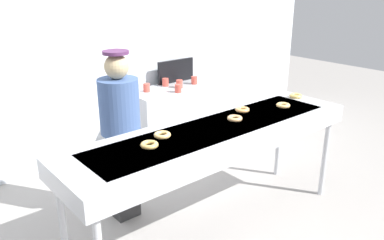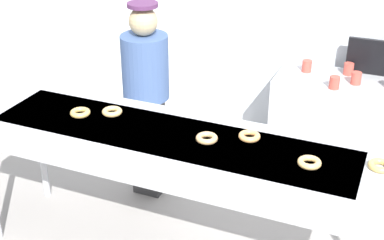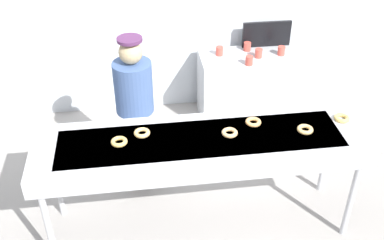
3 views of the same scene
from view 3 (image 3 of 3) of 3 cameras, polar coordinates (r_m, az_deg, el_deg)
name	(u,v)px [view 3 (image 3 of 3)]	position (r m, az deg, el deg)	size (l,w,h in m)	color
ground_plane	(200,223)	(4.65, 0.95, -12.45)	(16.00, 16.00, 0.00)	#9E9993
back_wall	(173,0)	(5.74, -2.32, 14.44)	(8.00, 0.12, 2.85)	silver
fryer_conveyor	(201,146)	(4.01, 1.07, -3.24)	(2.85, 0.77, 1.03)	#B7BABF
glazed_donut_0	(342,118)	(4.39, 17.82, 0.23)	(0.14, 0.14, 0.04)	#DBB65F
glazed_donut_1	(253,122)	(4.16, 7.50, -0.25)	(0.14, 0.14, 0.04)	#EFA95F
glazed_donut_2	(142,133)	(4.01, -6.13, -1.58)	(0.14, 0.14, 0.04)	#ECBC6D
glazed_donut_3	(230,133)	(4.00, 4.62, -1.56)	(0.14, 0.14, 0.04)	tan
glazed_donut_4	(119,142)	(3.94, -8.90, -2.64)	(0.14, 0.14, 0.04)	#E7B85C
glazed_donut_5	(305,129)	(4.15, 13.66, -1.12)	(0.14, 0.14, 0.04)	#EFBC6F
worker_baker	(135,104)	(4.55, -7.01, 1.96)	(0.37, 0.37, 1.66)	#323233
prep_counter	(267,85)	(5.97, 9.19, 4.24)	(1.71, 0.58, 0.86)	#B7BABF
paper_cup_0	(249,61)	(5.47, 7.00, 7.23)	(0.09, 0.09, 0.11)	#CC4C3F
paper_cup_1	(219,51)	(5.66, 3.37, 8.42)	(0.09, 0.09, 0.11)	#CC4C3F
paper_cup_2	(259,53)	(5.66, 8.14, 8.09)	(0.09, 0.09, 0.11)	#CC4C3F
paper_cup_3	(281,51)	(5.76, 10.86, 8.31)	(0.09, 0.09, 0.11)	#CC4C3F
paper_cup_4	(247,47)	(5.80, 6.77, 8.90)	(0.09, 0.09, 0.11)	#CC4C3F
menu_display	(267,34)	(5.91, 9.10, 10.32)	(0.60, 0.04, 0.32)	black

